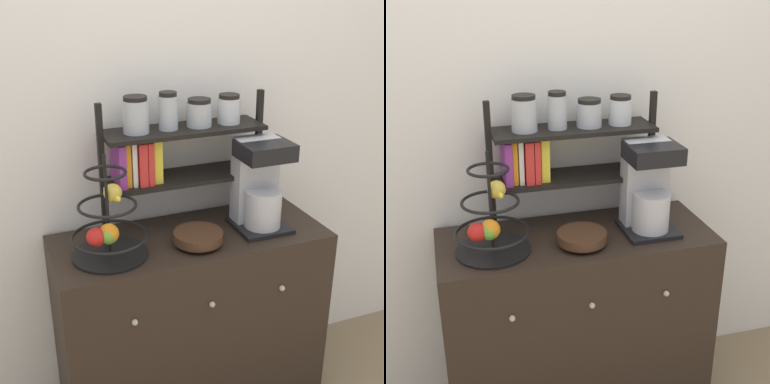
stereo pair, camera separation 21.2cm
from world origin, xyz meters
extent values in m
cube|color=silver|center=(0.00, 0.49, 1.30)|extent=(7.00, 0.05, 2.60)
cube|color=black|center=(0.00, 0.22, 0.43)|extent=(1.13, 0.45, 0.86)
sphere|color=#B2AD8C|center=(-0.31, -0.01, 0.67)|extent=(0.02, 0.02, 0.02)
sphere|color=#B2AD8C|center=(0.00, -0.01, 0.67)|extent=(0.02, 0.02, 0.02)
sphere|color=#B2AD8C|center=(0.31, -0.01, 0.67)|extent=(0.02, 0.02, 0.02)
cube|color=black|center=(0.30, 0.19, 0.87)|extent=(0.22, 0.22, 0.02)
cube|color=#B7B7BC|center=(0.30, 0.25, 1.06)|extent=(0.18, 0.09, 0.36)
cylinder|color=#B7B7BC|center=(0.30, 0.17, 0.96)|extent=(0.15, 0.15, 0.16)
cube|color=black|center=(0.30, 0.18, 1.21)|extent=(0.21, 0.18, 0.07)
cylinder|color=black|center=(-0.35, 0.18, 0.87)|extent=(0.29, 0.29, 0.01)
cylinder|color=black|center=(-0.35, 0.18, 1.07)|extent=(0.01, 0.01, 0.40)
torus|color=black|center=(-0.35, 0.18, 0.95)|extent=(0.29, 0.29, 0.01)
torus|color=black|center=(-0.35, 0.18, 1.07)|extent=(0.22, 0.22, 0.01)
torus|color=black|center=(-0.35, 0.18, 1.20)|extent=(0.16, 0.16, 0.01)
sphere|color=red|center=(-0.41, 0.12, 0.98)|extent=(0.07, 0.07, 0.07)
sphere|color=#6BAD33|center=(-0.36, 0.13, 0.98)|extent=(0.07, 0.07, 0.07)
sphere|color=orange|center=(-0.36, 0.13, 0.98)|extent=(0.08, 0.08, 0.08)
ellipsoid|color=yellow|center=(-0.31, 0.23, 1.09)|extent=(0.06, 0.15, 0.04)
sphere|color=gold|center=(-0.32, 0.21, 1.11)|extent=(0.07, 0.07, 0.07)
cylinder|color=#422819|center=(0.00, 0.14, 0.87)|extent=(0.11, 0.11, 0.02)
cylinder|color=#422819|center=(0.00, 0.14, 0.90)|extent=(0.20, 0.20, 0.04)
cube|color=black|center=(-0.32, 0.36, 1.14)|extent=(0.02, 0.02, 0.55)
cube|color=black|center=(0.37, 0.36, 1.14)|extent=(0.02, 0.02, 0.55)
cube|color=black|center=(0.02, 0.36, 1.07)|extent=(0.66, 0.20, 0.02)
cube|color=black|center=(0.02, 0.36, 1.28)|extent=(0.66, 0.20, 0.02)
cube|color=#8C338C|center=(-0.25, 0.36, 1.17)|extent=(0.03, 0.16, 0.18)
cube|color=orange|center=(-0.23, 0.36, 1.17)|extent=(0.02, 0.13, 0.18)
cube|color=white|center=(-0.20, 0.36, 1.17)|extent=(0.02, 0.14, 0.18)
cube|color=red|center=(-0.17, 0.36, 1.17)|extent=(0.03, 0.16, 0.18)
cube|color=red|center=(-0.14, 0.36, 1.17)|extent=(0.02, 0.16, 0.18)
cube|color=yellow|center=(-0.11, 0.36, 1.17)|extent=(0.03, 0.13, 0.18)
cylinder|color=#ADB2B7|center=(-0.18, 0.36, 1.35)|extent=(0.10, 0.10, 0.13)
cylinder|color=black|center=(-0.18, 0.36, 1.42)|extent=(0.09, 0.09, 0.02)
cylinder|color=#ADB2B7|center=(-0.04, 0.36, 1.35)|extent=(0.08, 0.08, 0.13)
cylinder|color=black|center=(-0.04, 0.36, 1.43)|extent=(0.07, 0.07, 0.02)
cylinder|color=#ADB2B7|center=(0.09, 0.36, 1.33)|extent=(0.10, 0.10, 0.10)
cylinder|color=black|center=(0.09, 0.36, 1.39)|extent=(0.09, 0.09, 0.02)
cylinder|color=silver|center=(0.22, 0.36, 1.34)|extent=(0.10, 0.10, 0.10)
cylinder|color=black|center=(0.22, 0.36, 1.40)|extent=(0.09, 0.09, 0.02)
camera|label=1|loc=(-0.72, -1.60, 1.86)|focal=50.00mm
camera|label=2|loc=(-0.52, -1.67, 1.86)|focal=50.00mm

